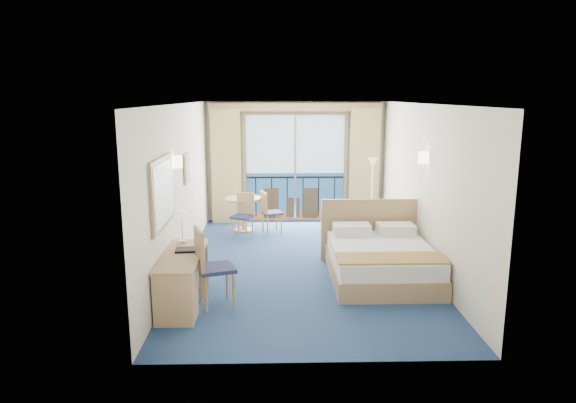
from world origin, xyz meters
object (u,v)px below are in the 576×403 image
at_px(table_chair_b, 244,212).
at_px(desk_chair, 209,263).
at_px(floor_lamp, 373,176).
at_px(desk, 177,288).
at_px(armchair, 367,221).
at_px(nightstand, 396,237).
at_px(bed, 380,259).
at_px(table_chair_a, 269,210).
at_px(round_table, 243,206).

bearing_deg(table_chair_b, desk_chair, -73.40).
bearing_deg(table_chair_b, floor_lamp, 30.09).
distance_m(floor_lamp, desk, 5.49).
xyz_separation_m(armchair, desk, (-3.12, -3.73, 0.06)).
distance_m(nightstand, desk, 4.47).
bearing_deg(bed, table_chair_a, 123.02).
distance_m(floor_lamp, table_chair_b, 2.81).
xyz_separation_m(bed, floor_lamp, (0.40, 2.93, 0.87)).
height_order(floor_lamp, round_table, floor_lamp).
bearing_deg(table_chair_a, armchair, -120.45).
relative_size(nightstand, round_table, 0.67).
relative_size(armchair, table_chair_a, 0.85).
xyz_separation_m(bed, desk, (-2.92, -1.38, 0.09)).
bearing_deg(desk_chair, nightstand, -71.07).
relative_size(desk, table_chair_b, 1.71).
height_order(bed, round_table, bed).
height_order(armchair, floor_lamp, floor_lamp).
height_order(nightstand, table_chair_a, table_chair_a).
relative_size(nightstand, desk, 0.35).
bearing_deg(nightstand, round_table, 151.93).
xyz_separation_m(nightstand, armchair, (-0.39, 0.97, 0.07)).
distance_m(bed, table_chair_a, 3.29).
height_order(floor_lamp, table_chair_b, floor_lamp).
relative_size(bed, desk_chair, 1.86).
distance_m(nightstand, armchair, 1.04).
distance_m(desk_chair, table_chair_a, 3.88).
distance_m(bed, desk_chair, 2.77).
bearing_deg(nightstand, desk, -141.71).
bearing_deg(round_table, floor_lamp, -0.28).
height_order(desk_chair, table_chair_a, desk_chair).
height_order(floor_lamp, desk_chair, floor_lamp).
relative_size(nightstand, table_chair_a, 0.61).
relative_size(floor_lamp, table_chair_b, 1.73).
relative_size(bed, floor_lamp, 1.32).
bearing_deg(floor_lamp, nightstand, -83.19).
xyz_separation_m(bed, desk_chair, (-2.55, -1.04, 0.32)).
relative_size(desk_chair, table_chair_a, 1.25).
xyz_separation_m(bed, table_chair_a, (-1.79, 2.76, 0.19)).
distance_m(desk_chair, round_table, 3.99).
relative_size(nightstand, armchair, 0.72).
bearing_deg(table_chair_b, nightstand, -0.14).
relative_size(floor_lamp, desk, 1.01).
xyz_separation_m(desk, table_chair_b, (0.63, 3.86, 0.11)).
bearing_deg(table_chair_a, nightstand, -139.02).
relative_size(armchair, table_chair_b, 0.84).
relative_size(desk_chair, table_chair_b, 1.23).
relative_size(table_chair_a, table_chair_b, 0.98).
bearing_deg(round_table, bed, -51.60).
bearing_deg(armchair, desk_chair, 36.83).
bearing_deg(desk, armchair, 50.14).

